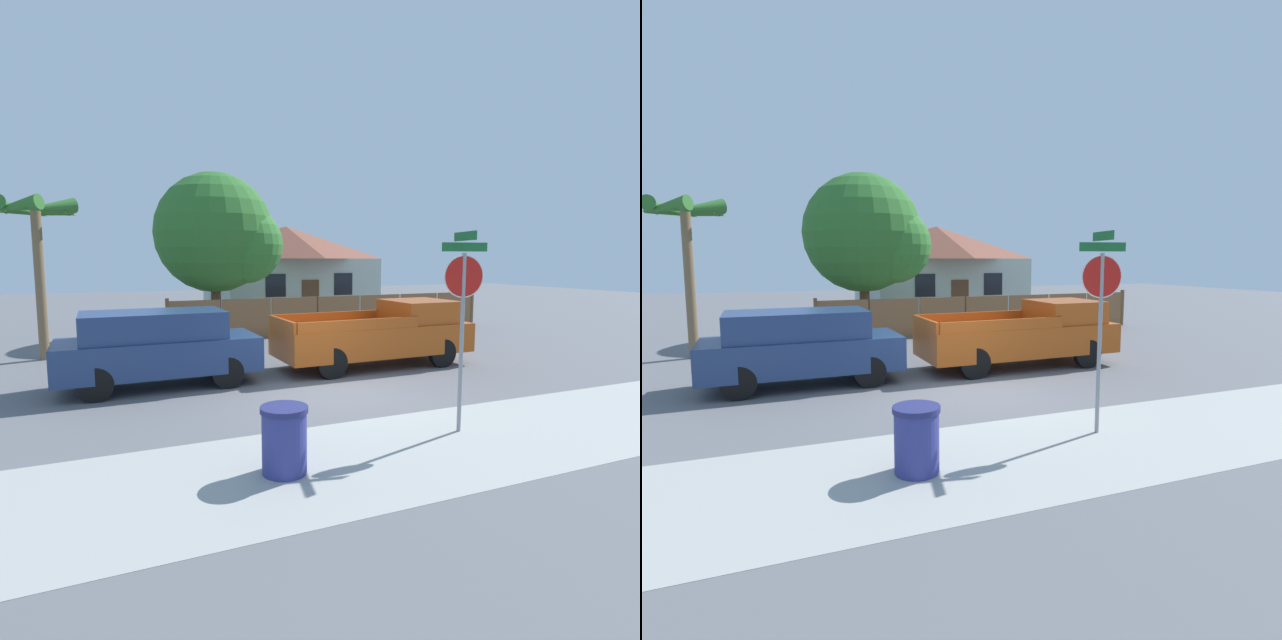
{
  "view_description": "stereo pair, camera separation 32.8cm",
  "coord_description": "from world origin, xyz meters",
  "views": [
    {
      "loc": [
        -4.53,
        -10.03,
        3.0
      ],
      "look_at": [
        -0.04,
        0.54,
        1.6
      ],
      "focal_mm": 28.0,
      "sensor_mm": 36.0,
      "label": 1
    },
    {
      "loc": [
        -4.22,
        -10.15,
        3.0
      ],
      "look_at": [
        -0.04,
        0.54,
        1.6
      ],
      "focal_mm": 28.0,
      "sensor_mm": 36.0,
      "label": 2
    }
  ],
  "objects": [
    {
      "name": "orange_pickup",
      "position": [
        2.51,
        2.15,
        0.9
      ],
      "size": [
        5.54,
        2.12,
        1.82
      ],
      "rotation": [
        0.0,
        0.0,
        0.02
      ],
      "color": "#B74C14",
      "rests_on": "ground"
    },
    {
      "name": "oak_tree",
      "position": [
        -0.34,
        9.84,
        3.93
      ],
      "size": [
        4.92,
        4.68,
        6.38
      ],
      "color": "brown",
      "rests_on": "ground"
    },
    {
      "name": "house",
      "position": [
        4.64,
        16.34,
        2.49
      ],
      "size": [
        8.6,
        7.76,
        4.81
      ],
      "color": "#B2C1B7",
      "rests_on": "ground"
    },
    {
      "name": "palm_tree",
      "position": [
        -6.38,
        6.81,
        4.08
      ],
      "size": [
        2.38,
        2.58,
        4.78
      ],
      "color": "brown",
      "rests_on": "ground"
    },
    {
      "name": "stop_sign",
      "position": [
        1.02,
        -3.19,
        2.34
      ],
      "size": [
        0.81,
        0.73,
        3.46
      ],
      "rotation": [
        0.0,
        0.0,
        -0.19
      ],
      "color": "gray",
      "rests_on": "ground"
    },
    {
      "name": "trash_bin",
      "position": [
        -2.36,
        -3.64,
        0.49
      ],
      "size": [
        0.68,
        0.68,
        0.96
      ],
      "color": "navy",
      "rests_on": "ground"
    },
    {
      "name": "sidewalk_strip",
      "position": [
        0.0,
        -3.6,
        0.0
      ],
      "size": [
        36.0,
        3.2,
        0.01
      ],
      "color": "#A3A39E",
      "rests_on": "ground"
    },
    {
      "name": "ground_plane",
      "position": [
        0.0,
        0.0,
        0.0
      ],
      "size": [
        80.0,
        80.0,
        0.0
      ],
      "primitive_type": "plane",
      "color": "slate"
    },
    {
      "name": "wooden_fence",
      "position": [
        4.13,
        8.34,
        0.76
      ],
      "size": [
        13.65,
        0.12,
        1.62
      ],
      "color": "brown",
      "rests_on": "ground"
    },
    {
      "name": "red_suv",
      "position": [
        -3.51,
        2.15,
        0.97
      ],
      "size": [
        4.59,
        1.97,
        1.79
      ],
      "rotation": [
        0.0,
        0.0,
        0.02
      ],
      "color": "navy",
      "rests_on": "ground"
    }
  ]
}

